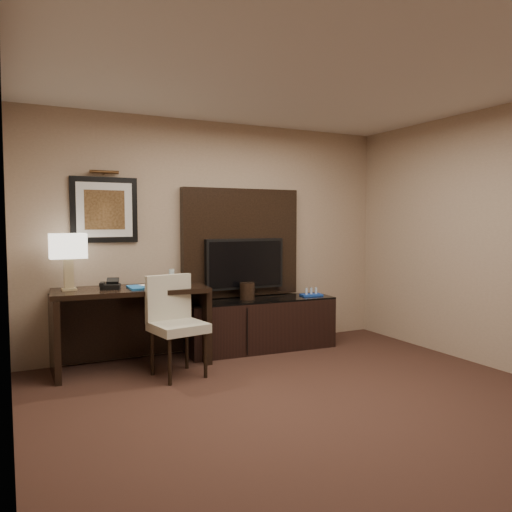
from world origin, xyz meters
TOP-DOWN VIEW (x-y plane):
  - floor at (0.00, 0.00)m, footprint 4.50×5.00m
  - ceiling at (0.00, 0.00)m, footprint 4.50×5.00m
  - wall_back at (0.00, 2.50)m, footprint 4.50×0.01m
  - wall_left at (-2.25, 0.00)m, footprint 0.01×5.00m
  - desk at (-1.11, 2.14)m, footprint 1.61×0.80m
  - credenza at (0.43, 2.16)m, footprint 1.80×0.61m
  - tv_wall_panel at (0.30, 2.44)m, footprint 1.50×0.12m
  - tv at (0.30, 2.34)m, footprint 1.00×0.08m
  - artwork at (-1.30, 2.48)m, footprint 0.70×0.04m
  - picture_light at (-1.30, 2.44)m, footprint 0.04×0.04m
  - desk_chair at (-0.77, 1.61)m, footprint 0.56×0.63m
  - table_lamp at (-1.70, 2.25)m, footprint 0.37×0.25m
  - desk_phone at (-1.31, 2.14)m, footprint 0.23×0.22m
  - blue_folder at (-1.02, 2.06)m, footprint 0.25×0.33m
  - book at (-0.99, 2.08)m, footprint 0.17×0.06m
  - water_bottle at (-0.66, 2.15)m, footprint 0.07×0.07m
  - ice_bucket at (0.26, 2.19)m, footprint 0.19×0.19m
  - minibar_tray at (1.10, 2.11)m, footprint 0.28×0.19m

SIDE VIEW (x-z plane):
  - floor at x=0.00m, z-range -0.01..0.00m
  - credenza at x=0.43m, z-range 0.00..0.61m
  - desk at x=-1.11m, z-range 0.00..0.84m
  - desk_chair at x=-0.77m, z-range 0.00..1.00m
  - minibar_tray at x=1.10m, z-range 0.61..0.70m
  - ice_bucket at x=0.26m, z-range 0.61..0.81m
  - blue_folder at x=-1.02m, z-range 0.84..0.86m
  - desk_phone at x=-1.31m, z-range 0.84..0.93m
  - water_bottle at x=-0.66m, z-range 0.84..1.01m
  - book at x=-0.99m, z-range 0.84..1.07m
  - tv at x=0.30m, z-range 0.72..1.32m
  - table_lamp at x=-1.70m, z-range 0.84..1.38m
  - tv_wall_panel at x=0.30m, z-range 0.62..1.92m
  - wall_back at x=0.00m, z-range 0.00..2.70m
  - wall_left at x=-2.25m, z-range 0.00..2.70m
  - artwork at x=-1.30m, z-range 1.30..2.00m
  - picture_light at x=-1.30m, z-range 1.90..2.20m
  - ceiling at x=0.00m, z-range 2.70..2.71m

